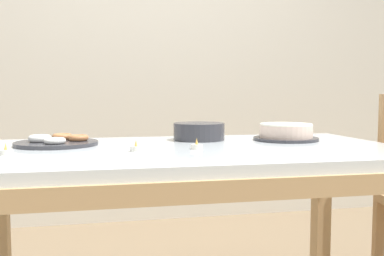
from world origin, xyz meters
TOP-DOWN VIEW (x-y plane):
  - wall_back at (0.00, 1.71)m, footprint 8.00×0.10m
  - dining_table at (0.00, 0.00)m, footprint 1.56×0.85m
  - cake_chocolate_round at (0.44, 0.15)m, footprint 0.26×0.26m
  - pastry_platter at (-0.46, 0.16)m, footprint 0.30×0.30m
  - plate_stack at (0.09, 0.23)m, footprint 0.21×0.21m
  - tealight_centre at (-0.59, -0.08)m, footprint 0.04×0.04m
  - tealight_right_edge at (0.02, -0.05)m, footprint 0.04×0.04m
  - tealight_left_edge at (-0.19, -0.07)m, footprint 0.04×0.04m

SIDE VIEW (x-z plane):
  - dining_table at x=0.00m, z-range 0.28..1.03m
  - tealight_centre at x=-0.59m, z-range 0.74..0.78m
  - tealight_right_edge at x=0.02m, z-range 0.74..0.78m
  - tealight_left_edge at x=-0.19m, z-range 0.74..0.78m
  - pastry_platter at x=-0.46m, z-range 0.74..0.78m
  - cake_chocolate_round at x=0.44m, z-range 0.75..0.82m
  - plate_stack at x=0.09m, z-range 0.75..0.82m
  - wall_back at x=0.00m, z-range 0.00..2.60m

